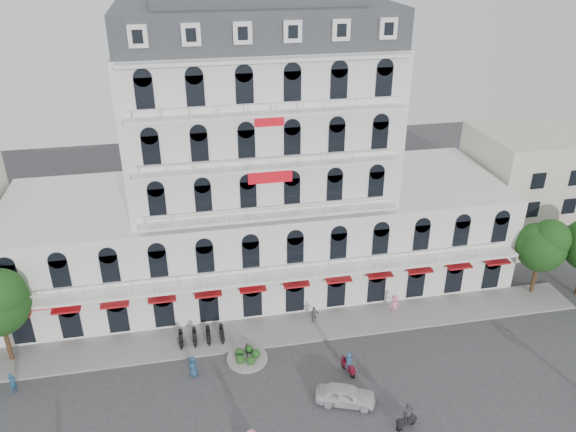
# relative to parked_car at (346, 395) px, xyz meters

# --- Properties ---
(ground) EXTENTS (120.00, 120.00, 0.00)m
(ground) POSITION_rel_parked_car_xyz_m (-3.25, -0.21, -0.72)
(ground) COLOR #38383A
(ground) RESTS_ON ground
(sidewalk) EXTENTS (53.00, 4.00, 0.16)m
(sidewalk) POSITION_rel_parked_car_xyz_m (-3.25, 8.79, -0.64)
(sidewalk) COLOR gray
(sidewalk) RESTS_ON ground
(main_building) EXTENTS (45.00, 15.00, 25.80)m
(main_building) POSITION_rel_parked_car_xyz_m (-3.25, 17.79, 9.24)
(main_building) COLOR silver
(main_building) RESTS_ON ground
(flank_building_east) EXTENTS (14.00, 10.00, 12.00)m
(flank_building_east) POSITION_rel_parked_car_xyz_m (26.75, 19.79, 5.28)
(flank_building_east) COLOR beige
(flank_building_east) RESTS_ON ground
(traffic_island) EXTENTS (3.20, 3.20, 1.60)m
(traffic_island) POSITION_rel_parked_car_xyz_m (-6.26, 5.80, -0.46)
(traffic_island) COLOR gray
(traffic_island) RESTS_ON ground
(parked_scooter_row) EXTENTS (4.40, 1.80, 1.10)m
(parked_scooter_row) POSITION_rel_parked_car_xyz_m (-9.60, 8.59, -0.72)
(parked_scooter_row) COLOR black
(parked_scooter_row) RESTS_ON ground
(tree_east_inner) EXTENTS (4.40, 4.37, 7.57)m
(tree_east_inner) POSITION_rel_parked_car_xyz_m (20.80, 9.77, 4.49)
(tree_east_inner) COLOR #382314
(tree_east_inner) RESTS_ON ground
(parked_car) EXTENTS (4.56, 3.08, 1.44)m
(parked_car) POSITION_rel_parked_car_xyz_m (0.00, 0.00, 0.00)
(parked_car) COLOR silver
(parked_car) RESTS_ON ground
(rider_east) EXTENTS (0.77, 1.66, 1.93)m
(rider_east) POSITION_rel_parked_car_xyz_m (1.06, 2.84, 0.20)
(rider_east) COLOR maroon
(rider_east) RESTS_ON ground
(rider_northeast) EXTENTS (1.65, 0.81, 2.19)m
(rider_northeast) POSITION_rel_parked_car_xyz_m (3.38, -2.96, 0.36)
(rider_northeast) COLOR black
(rider_northeast) RESTS_ON ground
(pedestrian_left) EXTENTS (0.90, 0.63, 1.75)m
(pedestrian_left) POSITION_rel_parked_car_xyz_m (-10.43, 4.81, 0.15)
(pedestrian_left) COLOR navy
(pedestrian_left) RESTS_ON ground
(pedestrian_mid) EXTENTS (0.97, 0.42, 1.64)m
(pedestrian_mid) POSITION_rel_parked_car_xyz_m (-0.06, 9.29, 0.10)
(pedestrian_mid) COLOR #5B5D63
(pedestrian_mid) RESTS_ON ground
(pedestrian_right) EXTENTS (1.20, 0.74, 1.81)m
(pedestrian_right) POSITION_rel_parked_car_xyz_m (7.14, 9.29, 0.18)
(pedestrian_right) COLOR pink
(pedestrian_right) RESTS_ON ground
(pedestrian_far) EXTENTS (0.68, 0.73, 1.67)m
(pedestrian_far) POSITION_rel_parked_car_xyz_m (-23.25, 5.61, 0.12)
(pedestrian_far) COLOR navy
(pedestrian_far) RESTS_ON ground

